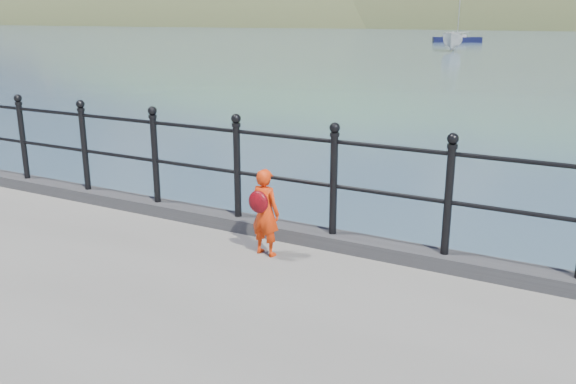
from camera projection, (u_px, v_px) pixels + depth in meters
The scene contains 6 objects.
ground at pixel (290, 312), 7.23m from camera, with size 600.00×600.00×0.00m, color #2D4251.
kerb at pixel (283, 231), 6.80m from camera, with size 60.00×0.30×0.15m, color #28282B.
railing at pixel (283, 166), 6.59m from camera, with size 18.11×0.11×1.20m.
child at pixel (265, 212), 6.20m from camera, with size 0.36×0.31×0.91m.
launch_white at pixel (453, 41), 60.30m from camera, with size 1.89×5.02×1.94m, color silver.
sailboat_left at pixel (457, 40), 80.56m from camera, with size 6.49×4.10×8.82m.
Camera 1 is at (3.12, -5.75, 3.38)m, focal length 38.00 mm.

